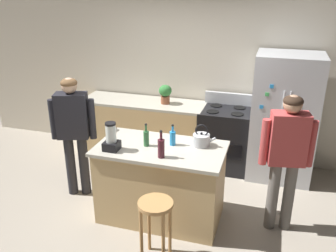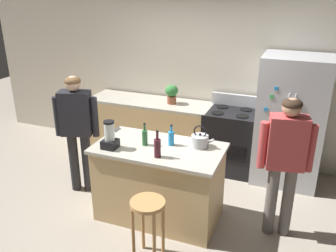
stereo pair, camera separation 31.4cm
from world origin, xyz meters
name	(u,v)px [view 1 (the left image)]	position (x,y,z in m)	size (l,w,h in m)	color
ground_plane	(161,215)	(0.00, 0.00, 0.00)	(14.00, 14.00, 0.00)	#9E9384
back_wall	(198,75)	(0.00, 1.95, 1.35)	(8.00, 0.10, 2.70)	beige
kitchen_island	(161,182)	(0.00, 0.00, 0.48)	(1.51, 0.83, 0.96)	tan
back_counter_run	(144,129)	(-0.80, 1.55, 0.48)	(2.00, 0.64, 0.96)	tan
refrigerator	(284,118)	(1.37, 1.50, 0.92)	(0.90, 0.73, 1.85)	#B7BABF
stove_range	(225,138)	(0.54, 1.52, 0.49)	(0.76, 0.65, 1.14)	black
person_by_island_left	(73,127)	(-1.25, 0.18, 0.99)	(0.59, 0.33, 1.64)	#26262B
person_by_sink_right	(286,152)	(1.40, 0.19, 1.00)	(0.60, 0.29, 1.66)	#66605B
bar_stool	(156,216)	(0.18, -0.74, 0.55)	(0.36, 0.36, 0.71)	#B7844C
potted_plant	(165,93)	(-0.42, 1.55, 1.13)	(0.20, 0.20, 0.30)	brown
blender_appliance	(111,139)	(-0.51, -0.23, 1.10)	(0.17, 0.17, 0.33)	black
bottle_olive_oil	(146,138)	(-0.17, -0.01, 1.06)	(0.07, 0.07, 0.28)	#2D6638
bottle_wine	(161,148)	(0.09, -0.24, 1.07)	(0.08, 0.08, 0.32)	#471923
bottle_soda	(173,138)	(0.12, 0.10, 1.05)	(0.07, 0.07, 0.26)	#268CD8
tea_kettle	(201,139)	(0.44, 0.18, 1.03)	(0.28, 0.20, 0.27)	#B7BABF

